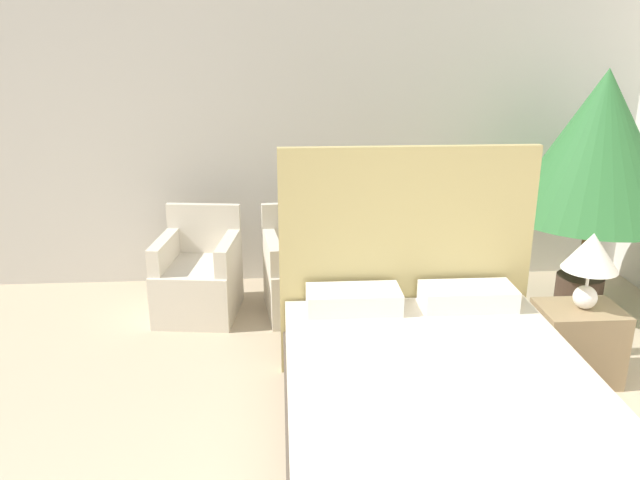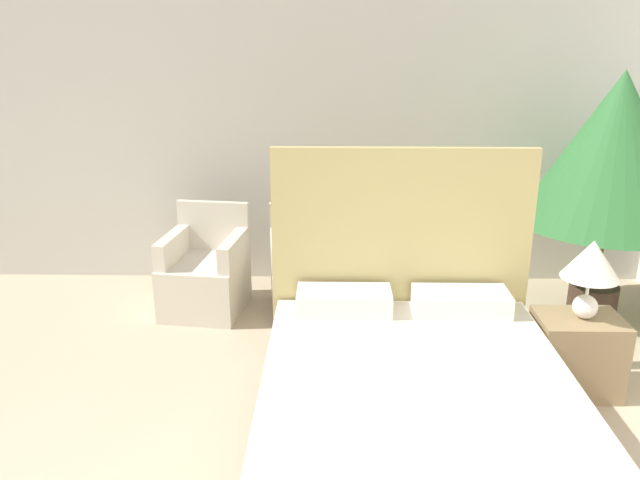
{
  "view_description": "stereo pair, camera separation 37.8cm",
  "coord_description": "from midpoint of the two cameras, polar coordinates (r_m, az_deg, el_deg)",
  "views": [
    {
      "loc": [
        -0.47,
        -1.4,
        2.23
      ],
      "look_at": [
        -0.19,
        2.96,
        0.79
      ],
      "focal_mm": 35.0,
      "sensor_mm": 36.0,
      "label": 1
    },
    {
      "loc": [
        -0.09,
        -1.41,
        2.23
      ],
      "look_at": [
        -0.19,
        2.96,
        0.79
      ],
      "focal_mm": 35.0,
      "sensor_mm": 36.0,
      "label": 2
    }
  ],
  "objects": [
    {
      "name": "armchair_near_window_right",
      "position": [
        5.23,
        -3.55,
        -3.55
      ],
      "size": [
        0.7,
        0.75,
        0.87
      ],
      "rotation": [
        0.0,
        0.0,
        0.12
      ],
      "color": "beige",
      "rests_on": "ground_plane"
    },
    {
      "name": "bed",
      "position": [
        3.49,
        7.68,
        -15.23
      ],
      "size": [
        1.68,
        2.24,
        1.57
      ],
      "color": "#4C4238",
      "rests_on": "ground_plane"
    },
    {
      "name": "wall_back",
      "position": [
        5.7,
        -0.88,
        10.4
      ],
      "size": [
        10.0,
        0.06,
        2.9
      ],
      "color": "silver",
      "rests_on": "ground_plane"
    },
    {
      "name": "nightstand",
      "position": [
        4.5,
        20.16,
        -8.92
      ],
      "size": [
        0.53,
        0.4,
        0.52
      ],
      "color": "#937A56",
      "rests_on": "ground_plane"
    },
    {
      "name": "table_lamp",
      "position": [
        4.27,
        21.25,
        -1.45
      ],
      "size": [
        0.35,
        0.35,
        0.52
      ],
      "color": "white",
      "rests_on": "nightstand"
    },
    {
      "name": "armchair_near_window_left",
      "position": [
        5.31,
        -13.06,
        -3.69
      ],
      "size": [
        0.7,
        0.76,
        0.87
      ],
      "rotation": [
        0.0,
        0.0,
        -0.12
      ],
      "color": "beige",
      "rests_on": "ground_plane"
    },
    {
      "name": "potted_palm",
      "position": [
        5.35,
        22.3,
        7.77
      ],
      "size": [
        1.35,
        1.35,
        1.99
      ],
      "color": "#38281E",
      "rests_on": "ground_plane"
    }
  ]
}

